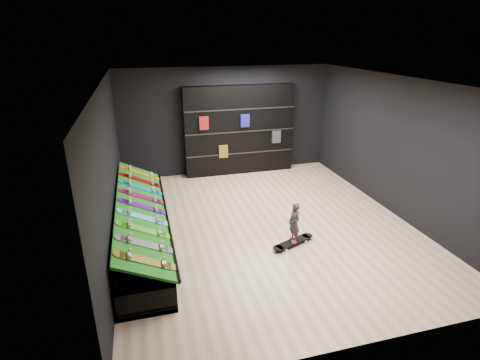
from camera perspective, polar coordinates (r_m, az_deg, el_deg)
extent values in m
cube|color=beige|center=(8.10, 3.81, -6.76)|extent=(6.00, 7.00, 0.01)
cube|color=white|center=(7.19, 4.42, 14.82)|extent=(6.00, 7.00, 0.01)
cube|color=black|center=(10.76, -2.05, 8.97)|extent=(6.00, 0.02, 3.00)
cube|color=black|center=(4.64, 18.50, -9.84)|extent=(6.00, 0.02, 3.00)
cube|color=black|center=(7.15, -19.29, 1.25)|extent=(0.02, 7.00, 3.00)
cube|color=black|center=(8.92, 22.69, 4.69)|extent=(0.02, 7.00, 3.00)
cube|color=#13640F|center=(7.42, -14.71, -4.10)|extent=(0.92, 4.50, 0.46)
cube|color=black|center=(10.72, -0.12, 7.59)|extent=(3.14, 0.37, 2.51)
imported|color=black|center=(7.25, 8.21, -7.57)|extent=(0.16, 0.20, 0.48)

